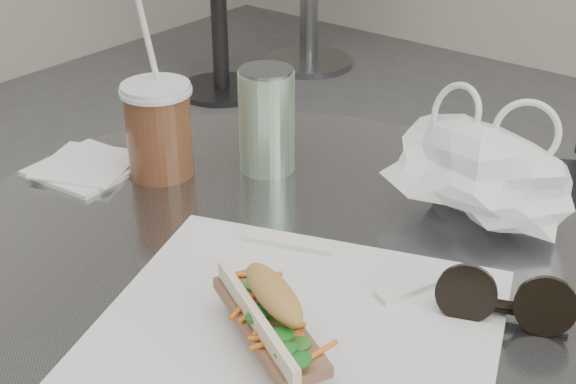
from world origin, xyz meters
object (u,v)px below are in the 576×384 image
Objects in this scene: banh_mi at (271,318)px; drink_can at (267,120)px; iced_coffee at (159,128)px; bg_chair at (208,10)px; sunglasses at (505,303)px.

banh_mi is 1.54× the size of drink_can.
iced_coffee is 0.14m from drink_can.
iced_coffee is at bearing 178.60° from banh_mi.
iced_coffee is (1.48, -1.62, 0.45)m from bg_chair.
banh_mi is 0.80× the size of iced_coffee.
drink_can is at bearing 44.05° from iced_coffee.
iced_coffee is at bearing -22.66° from bg_chair.
banh_mi is 0.38m from drink_can.
iced_coffee is 2.05× the size of sunglasses.
banh_mi is 0.39m from iced_coffee.
banh_mi is at bearing -28.90° from iced_coffee.
sunglasses is at bearing 76.25° from banh_mi.
drink_can is (-0.24, 0.29, 0.03)m from banh_mi.
drink_can is at bearing 141.39° from sunglasses.
drink_can reaches higher than banh_mi.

